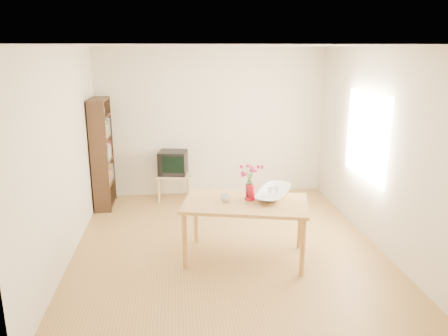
{
  "coord_description": "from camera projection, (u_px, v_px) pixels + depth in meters",
  "views": [
    {
      "loc": [
        -0.64,
        -5.37,
        2.57
      ],
      "look_at": [
        0.0,
        0.3,
        1.0
      ],
      "focal_mm": 35.0,
      "sensor_mm": 36.0,
      "label": 1
    }
  ],
  "objects": [
    {
      "name": "pitcher",
      "position": [
        250.0,
        193.0,
        5.42
      ],
      "size": [
        0.13,
        0.19,
        0.19
      ],
      "rotation": [
        0.0,
        0.0,
        -0.48
      ],
      "color": "red",
      "rests_on": "table"
    },
    {
      "name": "bookshelf",
      "position": [
        102.0,
        157.0,
        7.15
      ],
      "size": [
        0.28,
        0.7,
        1.8
      ],
      "color": "black",
      "rests_on": "ground"
    },
    {
      "name": "bowl",
      "position": [
        274.0,
        178.0,
        5.49
      ],
      "size": [
        0.71,
        0.71,
        0.5
      ],
      "primitive_type": "imported",
      "rotation": [
        0.0,
        0.0,
        -0.48
      ],
      "color": "white",
      "rests_on": "table"
    },
    {
      "name": "teacup_b",
      "position": [
        277.0,
        181.0,
        5.52
      ],
      "size": [
        0.08,
        0.08,
        0.06
      ],
      "primitive_type": "imported",
      "rotation": [
        0.0,
        0.0,
        1.49
      ],
      "color": "white",
      "rests_on": "bowl"
    },
    {
      "name": "tv_stand",
      "position": [
        173.0,
        178.0,
        7.61
      ],
      "size": [
        0.6,
        0.45,
        0.46
      ],
      "color": "tan",
      "rests_on": "ground"
    },
    {
      "name": "teacup_a",
      "position": [
        271.0,
        182.0,
        5.5
      ],
      "size": [
        0.09,
        0.09,
        0.06
      ],
      "primitive_type": "imported",
      "rotation": [
        0.0,
        0.0,
        0.74
      ],
      "color": "white",
      "rests_on": "bowl"
    },
    {
      "name": "flowers",
      "position": [
        250.0,
        174.0,
        5.35
      ],
      "size": [
        0.22,
        0.22,
        0.31
      ],
      "primitive_type": null,
      "color": "#D33167",
      "rests_on": "pitcher"
    },
    {
      "name": "mug",
      "position": [
        225.0,
        198.0,
        5.34
      ],
      "size": [
        0.13,
        0.13,
        0.09
      ],
      "primitive_type": "imported",
      "rotation": [
        0.0,
        0.0,
        3.04
      ],
      "color": "white",
      "rests_on": "table"
    },
    {
      "name": "room",
      "position": [
        229.0,
        151.0,
        5.56
      ],
      "size": [
        4.5,
        4.5,
        4.5
      ],
      "color": "olive",
      "rests_on": "ground"
    },
    {
      "name": "table",
      "position": [
        245.0,
        208.0,
        5.37
      ],
      "size": [
        1.67,
        1.19,
        0.75
      ],
      "rotation": [
        0.0,
        0.0,
        -0.24
      ],
      "color": "#B07B3C",
      "rests_on": "ground"
    },
    {
      "name": "television",
      "position": [
        173.0,
        162.0,
        7.55
      ],
      "size": [
        0.53,
        0.5,
        0.4
      ],
      "rotation": [
        0.0,
        0.0,
        -0.17
      ],
      "color": "black",
      "rests_on": "tv_stand"
    }
  ]
}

